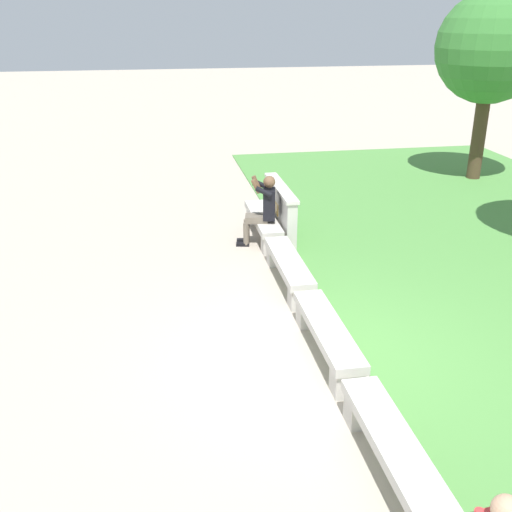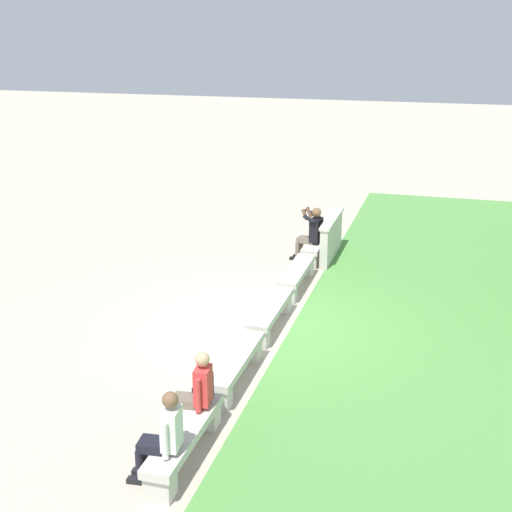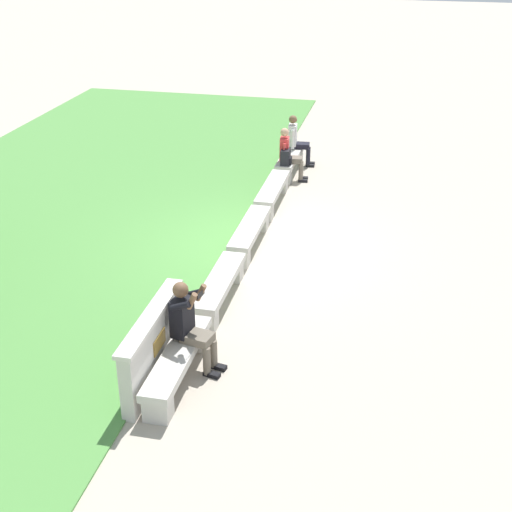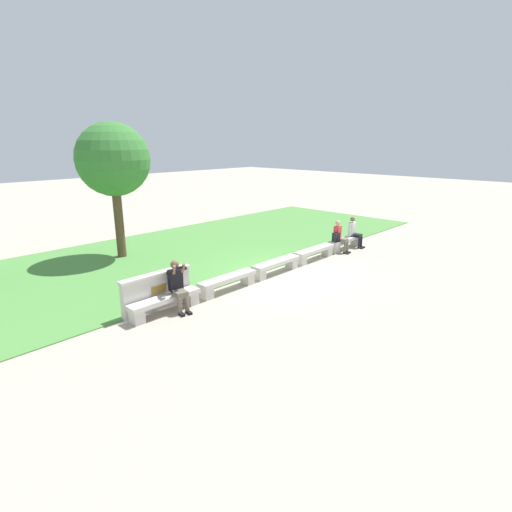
{
  "view_description": "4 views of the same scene",
  "coord_description": "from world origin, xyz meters",
  "px_view_note": "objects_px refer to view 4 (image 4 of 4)",
  "views": [
    {
      "loc": [
        6.33,
        -2.04,
        4.11
      ],
      "look_at": [
        -1.54,
        -0.64,
        0.8
      ],
      "focal_mm": 42.0,
      "sensor_mm": 36.0,
      "label": 1
    },
    {
      "loc": [
        11.8,
        3.08,
        5.44
      ],
      "look_at": [
        -0.86,
        -0.53,
        1.08
      ],
      "focal_mm": 50.0,
      "sensor_mm": 36.0,
      "label": 2
    },
    {
      "loc": [
        -11.96,
        -2.78,
        5.89
      ],
      "look_at": [
        -1.82,
        -0.52,
        0.74
      ],
      "focal_mm": 50.0,
      "sensor_mm": 36.0,
      "label": 3
    },
    {
      "loc": [
        -9.64,
        -8.18,
        4.26
      ],
      "look_at": [
        -1.01,
        -0.03,
        0.83
      ],
      "focal_mm": 28.0,
      "sensor_mm": 36.0,
      "label": 4
    }
  ],
  "objects_px": {
    "bench_mid": "(276,265)",
    "bench_main": "(165,302)",
    "person_companion": "(354,231)",
    "tree_left_background": "(113,160)",
    "bench_near": "(228,281)",
    "backpack": "(336,237)",
    "bench_end": "(346,242)",
    "person_photographer": "(178,283)",
    "person_distant": "(340,236)",
    "bench_far": "(315,252)"
  },
  "relations": [
    {
      "from": "tree_left_background",
      "to": "person_photographer",
      "type": "bearing_deg",
      "value": -104.75
    },
    {
      "from": "bench_far",
      "to": "tree_left_background",
      "type": "height_order",
      "value": "tree_left_background"
    },
    {
      "from": "bench_end",
      "to": "tree_left_background",
      "type": "xyz_separation_m",
      "value": [
        -6.88,
        5.56,
        3.29
      ]
    },
    {
      "from": "bench_near",
      "to": "tree_left_background",
      "type": "relative_size",
      "value": 0.41
    },
    {
      "from": "bench_mid",
      "to": "bench_far",
      "type": "distance_m",
      "value": 2.18
    },
    {
      "from": "bench_end",
      "to": "backpack",
      "type": "xyz_separation_m",
      "value": [
        -0.8,
        -0.03,
        0.32
      ]
    },
    {
      "from": "bench_main",
      "to": "person_photographer",
      "type": "height_order",
      "value": "person_photographer"
    },
    {
      "from": "bench_far",
      "to": "backpack",
      "type": "relative_size",
      "value": 4.67
    },
    {
      "from": "bench_near",
      "to": "person_distant",
      "type": "xyz_separation_m",
      "value": [
        5.95,
        -0.07,
        0.37
      ]
    },
    {
      "from": "bench_main",
      "to": "backpack",
      "type": "xyz_separation_m",
      "value": [
        7.93,
        -0.03,
        0.32
      ]
    },
    {
      "from": "bench_mid",
      "to": "bench_end",
      "type": "height_order",
      "value": "same"
    },
    {
      "from": "backpack",
      "to": "tree_left_background",
      "type": "bearing_deg",
      "value": 137.37
    },
    {
      "from": "bench_mid",
      "to": "bench_far",
      "type": "bearing_deg",
      "value": 0.0
    },
    {
      "from": "bench_main",
      "to": "bench_near",
      "type": "distance_m",
      "value": 2.18
    },
    {
      "from": "tree_left_background",
      "to": "bench_far",
      "type": "bearing_deg",
      "value": -49.81
    },
    {
      "from": "bench_end",
      "to": "person_distant",
      "type": "relative_size",
      "value": 1.59
    },
    {
      "from": "tree_left_background",
      "to": "person_companion",
      "type": "bearing_deg",
      "value": -37.27
    },
    {
      "from": "person_photographer",
      "to": "bench_mid",
      "type": "bearing_deg",
      "value": 1.08
    },
    {
      "from": "bench_main",
      "to": "person_companion",
      "type": "xyz_separation_m",
      "value": [
        9.24,
        -0.07,
        0.37
      ]
    },
    {
      "from": "bench_main",
      "to": "backpack",
      "type": "height_order",
      "value": "backpack"
    },
    {
      "from": "bench_far",
      "to": "person_distant",
      "type": "relative_size",
      "value": 1.59
    },
    {
      "from": "bench_mid",
      "to": "person_distant",
      "type": "height_order",
      "value": "person_distant"
    },
    {
      "from": "bench_main",
      "to": "bench_end",
      "type": "bearing_deg",
      "value": 0.0
    },
    {
      "from": "bench_near",
      "to": "person_photographer",
      "type": "relative_size",
      "value": 1.51
    },
    {
      "from": "bench_main",
      "to": "bench_end",
      "type": "height_order",
      "value": "same"
    },
    {
      "from": "bench_mid",
      "to": "bench_main",
      "type": "bearing_deg",
      "value": 180.0
    },
    {
      "from": "person_distant",
      "to": "backpack",
      "type": "bearing_deg",
      "value": 171.16
    },
    {
      "from": "bench_near",
      "to": "bench_end",
      "type": "relative_size",
      "value": 1.0
    },
    {
      "from": "bench_near",
      "to": "person_companion",
      "type": "relative_size",
      "value": 1.59
    },
    {
      "from": "bench_near",
      "to": "person_photographer",
      "type": "xyz_separation_m",
      "value": [
        -1.82,
        -0.08,
        0.43
      ]
    },
    {
      "from": "bench_mid",
      "to": "bench_end",
      "type": "distance_m",
      "value": 4.36
    },
    {
      "from": "bench_end",
      "to": "person_photographer",
      "type": "height_order",
      "value": "person_photographer"
    },
    {
      "from": "bench_mid",
      "to": "person_photographer",
      "type": "xyz_separation_m",
      "value": [
        -4.0,
        -0.08,
        0.43
      ]
    },
    {
      "from": "bench_main",
      "to": "bench_end",
      "type": "xyz_separation_m",
      "value": [
        8.72,
        0.0,
        0.0
      ]
    },
    {
      "from": "person_photographer",
      "to": "person_companion",
      "type": "xyz_separation_m",
      "value": [
        8.88,
        0.01,
        -0.06
      ]
    },
    {
      "from": "backpack",
      "to": "tree_left_background",
      "type": "relative_size",
      "value": 0.09
    },
    {
      "from": "person_companion",
      "to": "backpack",
      "type": "xyz_separation_m",
      "value": [
        -1.32,
        0.03,
        -0.05
      ]
    },
    {
      "from": "bench_main",
      "to": "bench_near",
      "type": "xyz_separation_m",
      "value": [
        2.18,
        0.0,
        0.0
      ]
    },
    {
      "from": "person_distant",
      "to": "bench_mid",
      "type": "bearing_deg",
      "value": 179.0
    },
    {
      "from": "bench_main",
      "to": "bench_far",
      "type": "height_order",
      "value": "same"
    },
    {
      "from": "person_companion",
      "to": "tree_left_background",
      "type": "distance_m",
      "value": 9.74
    },
    {
      "from": "bench_far",
      "to": "backpack",
      "type": "xyz_separation_m",
      "value": [
        1.38,
        -0.03,
        0.32
      ]
    },
    {
      "from": "backpack",
      "to": "bench_end",
      "type": "bearing_deg",
      "value": 2.44
    },
    {
      "from": "bench_near",
      "to": "person_distant",
      "type": "height_order",
      "value": "person_distant"
    },
    {
      "from": "bench_end",
      "to": "person_companion",
      "type": "bearing_deg",
      "value": -7.28
    },
    {
      "from": "bench_mid",
      "to": "bench_far",
      "type": "relative_size",
      "value": 1.0
    },
    {
      "from": "person_distant",
      "to": "tree_left_background",
      "type": "xyz_separation_m",
      "value": [
        -6.29,
        5.63,
        2.92
      ]
    },
    {
      "from": "bench_end",
      "to": "person_companion",
      "type": "xyz_separation_m",
      "value": [
        0.52,
        -0.07,
        0.37
      ]
    },
    {
      "from": "person_companion",
      "to": "tree_left_background",
      "type": "height_order",
      "value": "tree_left_background"
    },
    {
      "from": "bench_mid",
      "to": "tree_left_background",
      "type": "relative_size",
      "value": 0.41
    }
  ]
}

